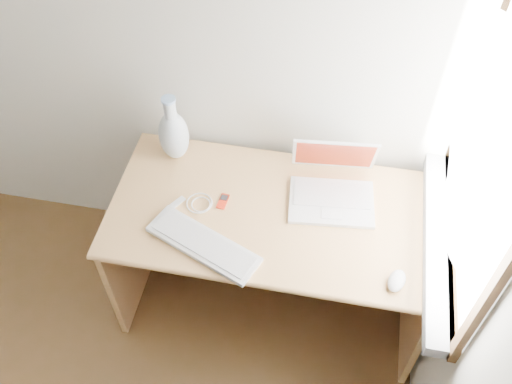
% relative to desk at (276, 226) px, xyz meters
% --- Properties ---
extents(back_wall, '(3.50, 0.04, 2.60)m').
position_rel_desk_xyz_m(back_wall, '(-1.02, 0.31, 0.77)').
color(back_wall, white).
rests_on(back_wall, floor).
extents(window, '(0.11, 0.99, 1.10)m').
position_rel_desk_xyz_m(window, '(0.69, -0.14, 0.75)').
color(window, white).
rests_on(window, right_wall).
extents(desk, '(1.40, 0.70, 0.74)m').
position_rel_desk_xyz_m(desk, '(0.00, 0.00, 0.00)').
color(desk, tan).
rests_on(desk, floor).
extents(laptop, '(0.38, 0.33, 0.24)m').
position_rel_desk_xyz_m(laptop, '(0.23, 0.06, 0.27)').
color(laptop, white).
rests_on(laptop, desk).
extents(external_keyboard, '(0.50, 0.32, 0.02)m').
position_rel_desk_xyz_m(external_keyboard, '(-0.25, -0.31, 0.22)').
color(external_keyboard, white).
rests_on(external_keyboard, desk).
extents(mouse, '(0.09, 0.12, 0.04)m').
position_rel_desk_xyz_m(mouse, '(0.52, -0.34, 0.23)').
color(mouse, white).
rests_on(mouse, desk).
extents(ipod, '(0.04, 0.09, 0.01)m').
position_rel_desk_xyz_m(ipod, '(-0.23, -0.07, 0.22)').
color(ipod, '#A31D0B').
rests_on(ipod, desk).
extents(cable_coil, '(0.14, 0.14, 0.01)m').
position_rel_desk_xyz_m(cable_coil, '(-0.32, -0.10, 0.22)').
color(cable_coil, white).
rests_on(cable_coil, desk).
extents(remote, '(0.06, 0.08, 0.01)m').
position_rel_desk_xyz_m(remote, '(-0.42, -0.11, 0.22)').
color(remote, white).
rests_on(remote, desk).
extents(vase, '(0.13, 0.13, 0.34)m').
position_rel_desk_xyz_m(vase, '(-0.50, 0.16, 0.35)').
color(vase, silver).
rests_on(vase, desk).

